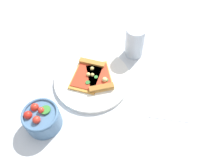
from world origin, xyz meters
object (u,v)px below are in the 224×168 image
pizza_slice_far (88,73)px  salad_bowl (42,118)px  plate (94,79)px  paper_napkin (170,106)px  pizza_slice_near (100,79)px  soda_glass (135,42)px

pizza_slice_far → salad_bowl: size_ratio=1.23×
plate → salad_bowl: (-0.20, 0.10, 0.03)m
plate → paper_napkin: (-0.04, -0.28, -0.01)m
plate → pizza_slice_near: 0.03m
plate → salad_bowl: size_ratio=2.45×
pizza_slice_near → soda_glass: size_ratio=1.20×
paper_napkin → pizza_slice_near: bearing=81.6°
soda_glass → paper_napkin: (-0.21, -0.17, -0.06)m
plate → soda_glass: 0.21m
salad_bowl → paper_napkin: (0.16, -0.39, -0.04)m
pizza_slice_near → paper_napkin: size_ratio=1.04×
pizza_slice_near → paper_napkin: bearing=-98.4°
plate → pizza_slice_far: size_ratio=2.00×
plate → pizza_slice_near: bearing=-93.1°
pizza_slice_far → plate: bearing=-120.0°
plate → pizza_slice_near: pizza_slice_near is taller
pizza_slice_near → salad_bowl: salad_bowl is taller
soda_glass → salad_bowl: bearing=149.4°
salad_bowl → paper_napkin: 0.42m
salad_bowl → plate: bearing=-27.1°
salad_bowl → paper_napkin: salad_bowl is taller
plate → paper_napkin: size_ratio=1.89×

